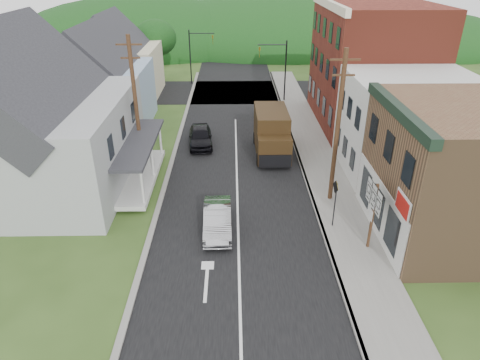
{
  "coord_description": "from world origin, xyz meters",
  "views": [
    {
      "loc": [
        -0.24,
        -18.83,
        13.13
      ],
      "look_at": [
        0.13,
        2.02,
        2.2
      ],
      "focal_mm": 32.0,
      "sensor_mm": 36.0,
      "label": 1
    }
  ],
  "objects_px": {
    "silver_sedan": "(218,220)",
    "delivery_van": "(272,133)",
    "dark_sedan": "(200,136)",
    "warning_sign": "(335,197)",
    "route_sign_cluster": "(373,207)"
  },
  "relations": [
    {
      "from": "silver_sedan",
      "to": "dark_sedan",
      "type": "bearing_deg",
      "value": 96.58
    },
    {
      "from": "warning_sign",
      "to": "delivery_van",
      "type": "bearing_deg",
      "value": 95.96
    },
    {
      "from": "delivery_van",
      "to": "warning_sign",
      "type": "distance_m",
      "value": 10.22
    },
    {
      "from": "route_sign_cluster",
      "to": "delivery_van",
      "type": "bearing_deg",
      "value": 106.77
    },
    {
      "from": "dark_sedan",
      "to": "warning_sign",
      "type": "distance_m",
      "value": 14.07
    },
    {
      "from": "silver_sedan",
      "to": "warning_sign",
      "type": "height_order",
      "value": "warning_sign"
    },
    {
      "from": "silver_sedan",
      "to": "dark_sedan",
      "type": "xyz_separation_m",
      "value": [
        -1.67,
        11.75,
        0.05
      ]
    },
    {
      "from": "dark_sedan",
      "to": "route_sign_cluster",
      "type": "height_order",
      "value": "route_sign_cluster"
    },
    {
      "from": "silver_sedan",
      "to": "delivery_van",
      "type": "relative_size",
      "value": 0.72
    },
    {
      "from": "delivery_van",
      "to": "route_sign_cluster",
      "type": "bearing_deg",
      "value": -72.46
    },
    {
      "from": "silver_sedan",
      "to": "warning_sign",
      "type": "relative_size",
      "value": 1.51
    },
    {
      "from": "silver_sedan",
      "to": "delivery_van",
      "type": "distance_m",
      "value": 10.76
    },
    {
      "from": "delivery_van",
      "to": "warning_sign",
      "type": "relative_size",
      "value": 2.1
    },
    {
      "from": "silver_sedan",
      "to": "delivery_van",
      "type": "bearing_deg",
      "value": 68.33
    },
    {
      "from": "silver_sedan",
      "to": "warning_sign",
      "type": "xyz_separation_m",
      "value": [
        6.21,
        0.15,
        1.23
      ]
    }
  ]
}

